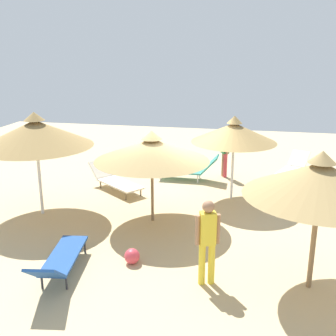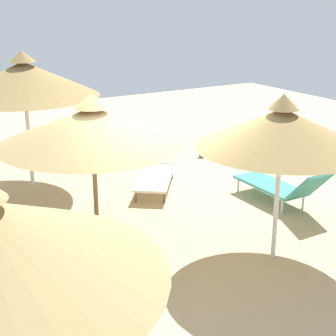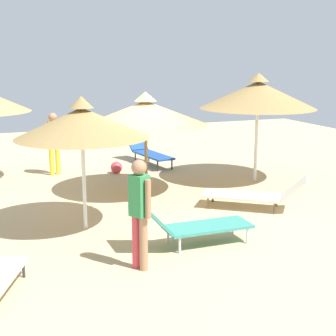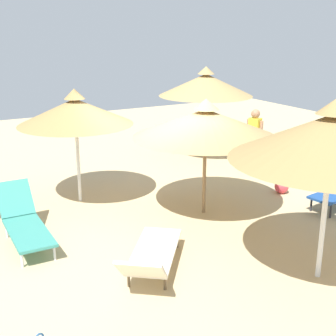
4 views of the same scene
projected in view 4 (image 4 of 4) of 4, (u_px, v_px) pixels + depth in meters
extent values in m
cube|color=tan|center=(159.00, 213.00, 9.96)|extent=(24.00, 24.00, 0.10)
cylinder|color=white|center=(324.00, 210.00, 7.01)|extent=(0.08, 0.08, 2.24)
cone|color=#997A47|center=(332.00, 137.00, 6.69)|extent=(2.98, 2.98, 0.69)
cone|color=#997A47|center=(335.00, 107.00, 6.56)|extent=(0.54, 0.54, 0.22)
cylinder|color=white|center=(78.00, 157.00, 10.22)|extent=(0.07, 0.07, 2.06)
cone|color=#997A47|center=(75.00, 112.00, 9.92)|extent=(2.47, 2.47, 0.56)
cone|color=#997A47|center=(74.00, 94.00, 9.81)|extent=(0.44, 0.44, 0.22)
cylinder|color=olive|center=(205.00, 122.00, 13.73)|extent=(0.10, 0.10, 2.12)
cone|color=tan|center=(206.00, 85.00, 13.41)|extent=(2.72, 2.72, 0.63)
cone|color=tan|center=(206.00, 70.00, 13.29)|extent=(0.49, 0.49, 0.22)
cylinder|color=olive|center=(205.00, 165.00, 9.55)|extent=(0.07, 0.07, 2.07)
cone|color=tan|center=(206.00, 123.00, 9.29)|extent=(2.92, 2.92, 0.56)
cone|color=tan|center=(206.00, 104.00, 9.18)|extent=(0.53, 0.53, 0.22)
cube|color=silver|center=(155.00, 251.00, 7.59)|extent=(1.55, 1.73, 0.05)
cylinder|color=brown|center=(147.00, 239.00, 8.34)|extent=(0.04, 0.04, 0.24)
cylinder|color=brown|center=(177.00, 241.00, 8.26)|extent=(0.04, 0.04, 0.24)
cylinder|color=brown|center=(129.00, 279.00, 7.01)|extent=(0.04, 0.04, 0.24)
cylinder|color=brown|center=(165.00, 282.00, 6.93)|extent=(0.04, 0.04, 0.24)
cube|color=silver|center=(141.00, 270.00, 6.50)|extent=(0.84, 0.82, 0.48)
cylinder|color=#2D2D33|center=(331.00, 211.00, 9.53)|extent=(0.04, 0.04, 0.30)
cylinder|color=#2D2D33|center=(311.00, 204.00, 9.88)|extent=(0.04, 0.04, 0.30)
cube|color=teal|center=(29.00, 232.00, 8.17)|extent=(0.64, 1.53, 0.05)
cylinder|color=silver|center=(54.00, 252.00, 7.81)|extent=(0.04, 0.04, 0.28)
cylinder|color=silver|center=(22.00, 260.00, 7.56)|extent=(0.04, 0.04, 0.28)
cylinder|color=silver|center=(36.00, 225.00, 8.88)|extent=(0.04, 0.04, 0.28)
cylinder|color=silver|center=(7.00, 231.00, 8.64)|extent=(0.04, 0.04, 0.28)
cube|color=teal|center=(15.00, 198.00, 8.94)|extent=(0.64, 0.54, 0.58)
cylinder|color=yellow|center=(256.00, 158.00, 12.37)|extent=(0.13, 0.13, 0.85)
cylinder|color=yellow|center=(250.00, 157.00, 12.49)|extent=(0.13, 0.13, 0.85)
cube|color=yellow|center=(255.00, 130.00, 12.21)|extent=(0.30, 0.34, 0.63)
sphere|color=#A57554|center=(256.00, 114.00, 12.09)|extent=(0.23, 0.23, 0.23)
cylinder|color=#A57554|center=(261.00, 132.00, 12.10)|extent=(0.09, 0.09, 0.58)
cylinder|color=#A57554|center=(248.00, 130.00, 12.34)|extent=(0.09, 0.09, 0.58)
sphere|color=#D83F4C|center=(282.00, 187.00, 10.94)|extent=(0.33, 0.33, 0.33)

